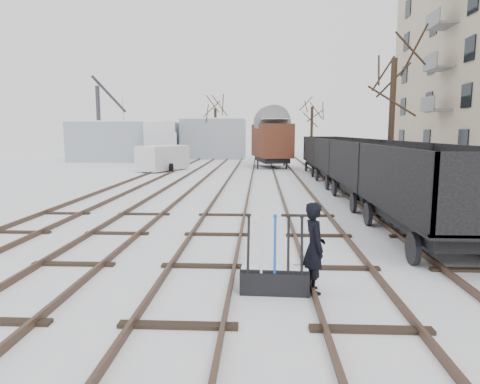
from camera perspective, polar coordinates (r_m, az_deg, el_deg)
The scene contains 17 objects.
ground at distance 9.87m, azimuth -4.91°, elevation -9.97°, with size 120.00×120.00×0.00m, color white.
tracks at distance 23.20m, azimuth -0.46°, elevation 0.71°, with size 13.90×52.00×0.16m.
shed_left at distance 47.51m, azimuth -14.87°, elevation 6.62°, with size 10.00×8.00×4.10m.
shed_right at distance 49.59m, azimuth -3.42°, elevation 7.15°, with size 7.00×6.00×4.50m.
ground_frame at distance 8.31m, azimuth 4.62°, elevation -11.42°, with size 1.32×0.48×1.49m.
worker at distance 8.29m, azimuth 9.88°, elevation -7.31°, with size 0.64×0.42×1.74m, color black.
freight_wagon_a at distance 12.89m, azimuth 24.19°, elevation -1.73°, with size 2.61×6.51×2.66m.
freight_wagon_b at distance 18.93m, azimuth 17.16°, elevation 1.55°, with size 2.61×6.51×2.66m.
freight_wagon_c at distance 25.15m, azimuth 13.56°, elevation 3.22°, with size 2.61×6.51×2.66m.
freight_wagon_d at distance 31.44m, azimuth 11.38°, elevation 4.22°, with size 2.61×6.51×2.66m.
box_van_wagon at distance 36.54m, azimuth 4.25°, elevation 6.99°, with size 3.79×5.76×4.06m.
lorry at distance 42.37m, azimuth -10.82°, elevation 6.57°, with size 4.38×9.05×3.94m.
panel_van at distance 33.76m, azimuth -10.21°, elevation 4.51°, with size 3.59×4.84×1.96m.
crane at distance 46.72m, azimuth -18.13°, elevation 6.73°, with size 2.25×5.12×8.60m.
tree_near at distance 23.27m, azimuth 19.53°, elevation 8.32°, with size 0.30×0.30×6.67m, color black.
tree_far_left at distance 47.05m, azimuth -3.29°, elevation 7.74°, with size 0.30×0.30×5.54m, color black.
tree_far_right at distance 48.28m, azimuth 9.52°, elevation 7.77°, with size 0.30×0.30×5.74m, color black.
Camera 1 is at (1.28, -9.30, 3.06)m, focal length 32.00 mm.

